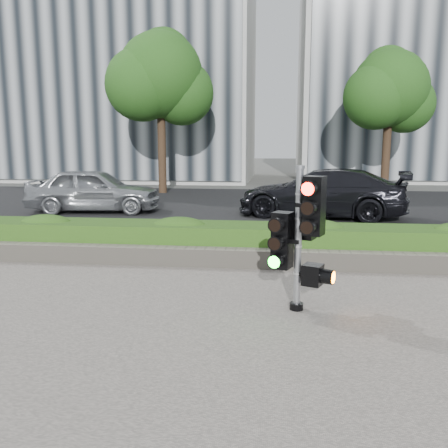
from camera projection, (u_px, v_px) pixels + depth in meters
name	position (u px, v px, depth m)	size (l,w,h in m)	color
ground	(224.00, 302.00, 6.93)	(120.00, 120.00, 0.00)	#51514C
sidewalk	(194.00, 389.00, 4.49)	(16.00, 11.00, 0.03)	#9E9389
road	(257.00, 208.00, 16.72)	(60.00, 13.00, 0.02)	black
curb	(241.00, 250.00, 10.01)	(60.00, 0.25, 0.12)	gray
stone_wall	(236.00, 258.00, 8.76)	(12.00, 0.32, 0.34)	gray
hedge	(239.00, 242.00, 9.37)	(12.00, 1.00, 0.68)	#53982E
building_left	(122.00, 56.00, 29.17)	(16.00, 9.00, 15.00)	#B7B7B2
building_right	(448.00, 81.00, 29.11)	(18.00, 10.00, 12.00)	#B7B7B2
tree_left	(160.00, 79.00, 20.83)	(4.61, 4.03, 7.34)	black
tree_right	(389.00, 92.00, 20.76)	(4.10, 3.58, 6.53)	black
traffic_signal	(301.00, 232.00, 6.38)	(0.74, 0.62, 1.99)	black
car_silver	(94.00, 190.00, 15.58)	(1.72, 4.27, 1.46)	#ABADB2
car_dark	(322.00, 193.00, 14.57)	(2.08, 5.11, 1.48)	black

